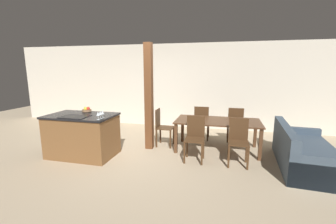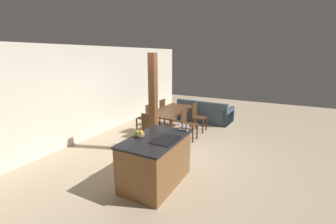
% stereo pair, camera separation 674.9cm
% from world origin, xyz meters
% --- Properties ---
extents(ground_plane, '(16.00, 16.00, 0.00)m').
position_xyz_m(ground_plane, '(0.00, 0.00, 0.00)').
color(ground_plane, tan).
extents(wall_back, '(11.20, 0.08, 2.70)m').
position_xyz_m(wall_back, '(0.00, 2.61, 1.35)').
color(wall_back, silver).
rests_on(wall_back, ground_plane).
extents(kitchen_island, '(1.44, 0.91, 0.94)m').
position_xyz_m(kitchen_island, '(-1.18, -0.46, 0.47)').
color(kitchen_island, brown).
rests_on(kitchen_island, ground_plane).
extents(fruit_bowl, '(0.21, 0.21, 0.11)m').
position_xyz_m(fruit_bowl, '(-1.25, -0.14, 0.98)').
color(fruit_bowl, '#99704C').
rests_on(fruit_bowl, kitchen_island).
extents(wine_glass_near, '(0.07, 0.07, 0.15)m').
position_xyz_m(wine_glass_near, '(-0.54, -0.84, 1.05)').
color(wine_glass_near, silver).
rests_on(wine_glass_near, kitchen_island).
extents(wine_glass_middle, '(0.07, 0.07, 0.15)m').
position_xyz_m(wine_glass_middle, '(-0.54, -0.75, 1.05)').
color(wine_glass_middle, silver).
rests_on(wine_glass_middle, kitchen_island).
extents(wine_glass_far, '(0.07, 0.07, 0.15)m').
position_xyz_m(wine_glass_far, '(-0.54, -0.67, 1.05)').
color(wine_glass_far, silver).
rests_on(wine_glass_far, kitchen_island).
extents(dining_table, '(1.94, 0.98, 0.72)m').
position_xyz_m(dining_table, '(1.69, 0.62, 0.64)').
color(dining_table, '#51331E').
rests_on(dining_table, ground_plane).
extents(dining_chair_near_left, '(0.40, 0.40, 0.93)m').
position_xyz_m(dining_chair_near_left, '(1.26, -0.10, 0.49)').
color(dining_chair_near_left, '#472D19').
rests_on(dining_chair_near_left, ground_plane).
extents(dining_chair_near_right, '(0.40, 0.40, 0.93)m').
position_xyz_m(dining_chair_near_right, '(2.13, -0.10, 0.49)').
color(dining_chair_near_right, '#472D19').
rests_on(dining_chair_near_right, ground_plane).
extents(dining_chair_far_left, '(0.40, 0.40, 0.93)m').
position_xyz_m(dining_chair_far_left, '(1.26, 1.34, 0.49)').
color(dining_chair_far_left, '#472D19').
rests_on(dining_chair_far_left, ground_plane).
extents(dining_chair_far_right, '(0.40, 0.40, 0.93)m').
position_xyz_m(dining_chair_far_right, '(2.13, 1.34, 0.49)').
color(dining_chair_far_right, '#472D19').
rests_on(dining_chair_far_right, ground_plane).
extents(dining_chair_head_end, '(0.40, 0.40, 0.93)m').
position_xyz_m(dining_chair_head_end, '(0.35, 0.62, 0.49)').
color(dining_chair_head_end, '#472D19').
rests_on(dining_chair_head_end, ground_plane).
extents(couch, '(1.10, 2.01, 0.80)m').
position_xyz_m(couch, '(3.38, 0.07, 0.27)').
color(couch, '#3D4C5B').
rests_on(couch, ground_plane).
extents(timber_post, '(0.17, 0.17, 2.49)m').
position_xyz_m(timber_post, '(0.10, 0.35, 1.25)').
color(timber_post, brown).
rests_on(timber_post, ground_plane).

